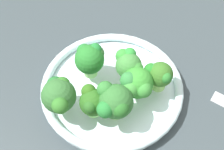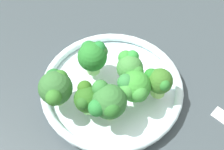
# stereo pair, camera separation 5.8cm
# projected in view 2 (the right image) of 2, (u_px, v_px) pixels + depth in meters

# --- Properties ---
(ground_plane) EXTENTS (1.30, 1.30, 0.03)m
(ground_plane) POSITION_uv_depth(u_px,v_px,m) (117.00, 109.00, 0.62)
(ground_plane) COLOR #354044
(bowl) EXTENTS (0.28, 0.28, 0.03)m
(bowl) POSITION_uv_depth(u_px,v_px,m) (112.00, 88.00, 0.62)
(bowl) COLOR white
(bowl) RESTS_ON ground_plane
(broccoli_floret_0) EXTENTS (0.05, 0.05, 0.06)m
(broccoli_floret_0) POSITION_uv_depth(u_px,v_px,m) (158.00, 81.00, 0.56)
(broccoli_floret_0) COLOR #81B755
(broccoli_floret_0) RESTS_ON bowl
(broccoli_floret_1) EXTENTS (0.07, 0.07, 0.07)m
(broccoli_floret_1) POSITION_uv_depth(u_px,v_px,m) (108.00, 102.00, 0.53)
(broccoli_floret_1) COLOR #90C45A
(broccoli_floret_1) RESTS_ON bowl
(broccoli_floret_2) EXTENTS (0.06, 0.06, 0.07)m
(broccoli_floret_2) POSITION_uv_depth(u_px,v_px,m) (93.00, 56.00, 0.59)
(broccoli_floret_2) COLOR #8FCD6F
(broccoli_floret_2) RESTS_ON bowl
(broccoli_floret_3) EXTENTS (0.08, 0.06, 0.07)m
(broccoli_floret_3) POSITION_uv_depth(u_px,v_px,m) (56.00, 89.00, 0.55)
(broccoli_floret_3) COLOR #7FBC5A
(broccoli_floret_3) RESTS_ON bowl
(broccoli_floret_4) EXTENTS (0.06, 0.06, 0.07)m
(broccoli_floret_4) POSITION_uv_depth(u_px,v_px,m) (134.00, 88.00, 0.55)
(broccoli_floret_4) COLOR #95D870
(broccoli_floret_4) RESTS_ON bowl
(broccoli_floret_5) EXTENTS (0.06, 0.05, 0.07)m
(broccoli_floret_5) POSITION_uv_depth(u_px,v_px,m) (130.00, 67.00, 0.58)
(broccoli_floret_5) COLOR #99CF69
(broccoli_floret_5) RESTS_ON bowl
(broccoli_floret_6) EXTENTS (0.05, 0.05, 0.06)m
(broccoli_floret_6) POSITION_uv_depth(u_px,v_px,m) (87.00, 99.00, 0.54)
(broccoli_floret_6) COLOR #82CE68
(broccoli_floret_6) RESTS_ON bowl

